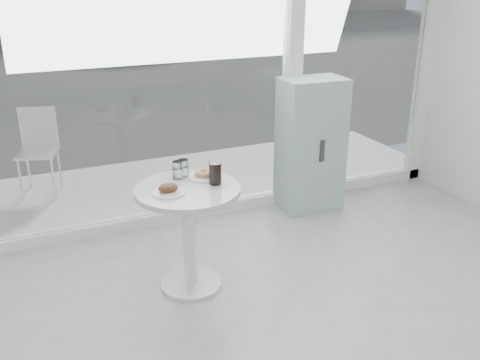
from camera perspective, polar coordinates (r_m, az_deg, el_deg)
name	(u,v)px	position (r m, az deg, el deg)	size (l,w,h in m)	color
storefront	(207,25)	(4.60, -3.58, 16.15)	(5.00, 0.14, 3.00)	white
main_table	(189,217)	(3.71, -5.51, -3.95)	(0.72, 0.72, 0.77)	white
patio_deck	(177,183)	(5.72, -6.70, -0.30)	(5.60, 1.60, 0.05)	beige
street	(54,45)	(17.49, -19.24, 13.40)	(40.00, 24.00, 0.00)	#363636
mint_cabinet	(311,145)	(5.02, 7.54, 3.75)	(0.59, 0.41, 1.24)	#95BEAC
patio_chair	(38,145)	(5.64, -20.73, 3.50)	(0.45, 0.45, 0.84)	white
car_silver	(165,21)	(15.76, -8.02, 16.40)	(1.63, 4.68, 1.54)	#B1B3B9
plate_fritter	(169,189)	(3.54, -7.61, -1.01)	(0.22, 0.22, 0.07)	white
plate_donut	(204,175)	(3.78, -3.85, 0.57)	(0.23, 0.23, 0.05)	white
water_tumbler_a	(178,171)	(3.77, -6.65, 0.98)	(0.08, 0.08, 0.12)	white
water_tumbler_b	(183,169)	(3.81, -6.06, 1.21)	(0.07, 0.07, 0.12)	white
cola_glass	(215,173)	(3.64, -2.66, 0.74)	(0.09, 0.09, 0.16)	white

